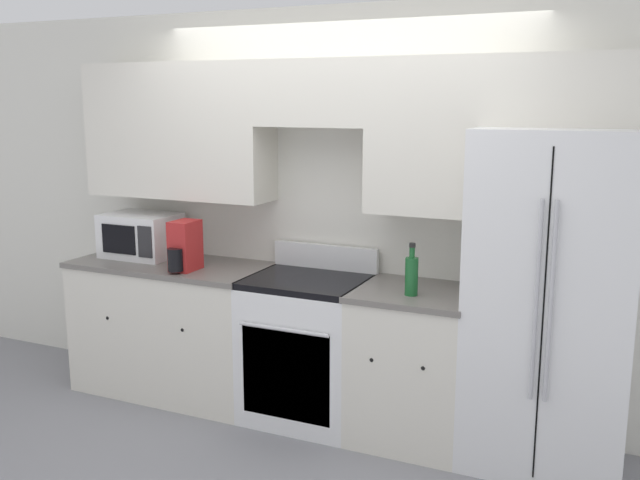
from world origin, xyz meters
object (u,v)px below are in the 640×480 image
microwave (141,235)px  oven_range (307,348)px  refrigerator (552,301)px  bottle (412,275)px

microwave → oven_range: bearing=-3.3°
refrigerator → microwave: 2.80m
bottle → oven_range: bearing=171.4°
refrigerator → bottle: 0.78m
oven_range → refrigerator: size_ratio=0.58×
oven_range → microwave: 1.47m
microwave → refrigerator: bearing=-0.3°
refrigerator → bottle: (-0.75, -0.17, 0.11)m
microwave → bottle: microwave is taller
oven_range → refrigerator: bearing=2.5°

